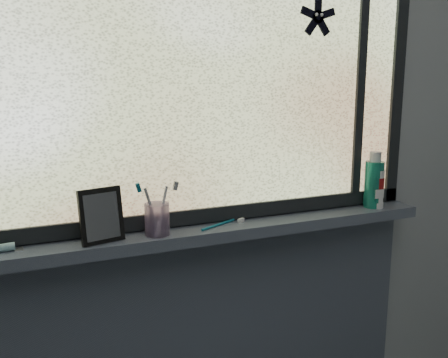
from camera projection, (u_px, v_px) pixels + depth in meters
The scene contains 12 objects.
wall_back at pixel (208, 156), 1.71m from camera, with size 3.00×0.01×2.50m, color #9EA3A8.
windowsill at pixel (217, 232), 1.69m from camera, with size 1.62×0.14×0.04m, color #485061.
window_pane at pixel (210, 72), 1.63m from camera, with size 1.50×0.01×1.00m, color silver.
frame_bottom at pixel (211, 214), 1.72m from camera, with size 1.60×0.03×0.05m, color black.
frame_right at pixel (397, 73), 1.93m from camera, with size 0.05×0.03×1.10m, color black.
frame_mullion at pixel (360, 73), 1.86m from camera, with size 0.04×0.03×1.00m, color black.
starfish_sticker at pixel (318, 17), 1.74m from camera, with size 0.15×0.02×0.15m, color black, non-canonical shape.
vanity_mirror at pixel (101, 216), 1.50m from camera, with size 0.13×0.07×0.17m, color black.
toothbrush_cup at pixel (157, 219), 1.58m from camera, with size 0.08×0.08×0.10m, color #B392C1.
toothbrush_lying at pixel (218, 224), 1.69m from camera, with size 0.20×0.02×0.01m, color #0D617A, non-canonical shape.
mouthwash_bottle at pixel (374, 180), 1.91m from camera, with size 0.07×0.07×0.18m, color teal.
cream_tube at pixel (377, 184), 1.91m from camera, with size 0.05×0.05×0.12m, color silver.
Camera 1 is at (-0.62, -0.27, 1.51)m, focal length 40.00 mm.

